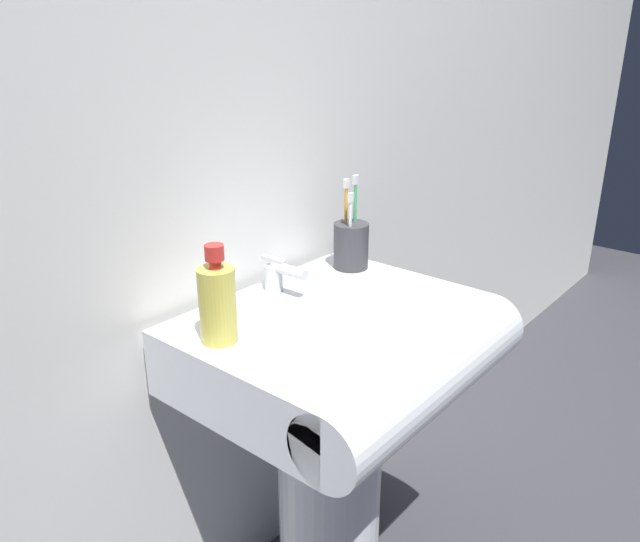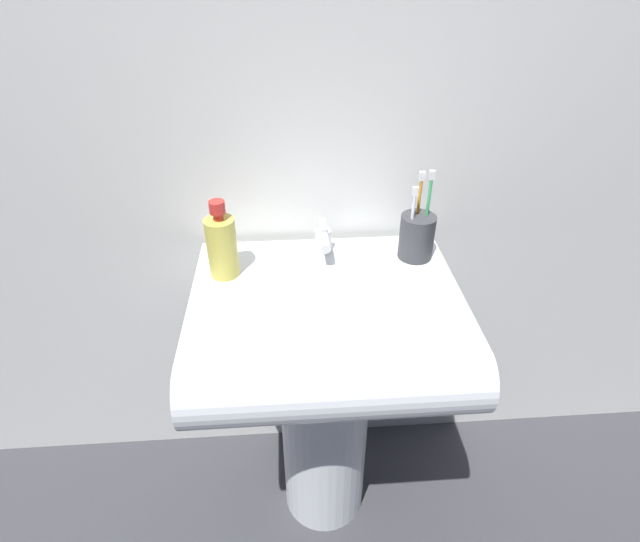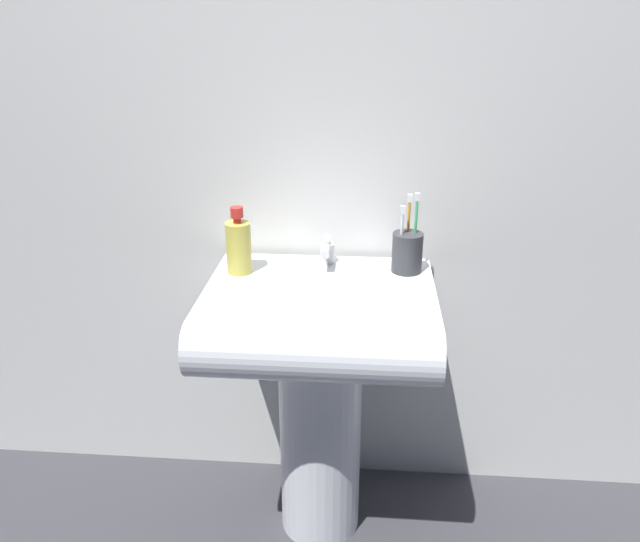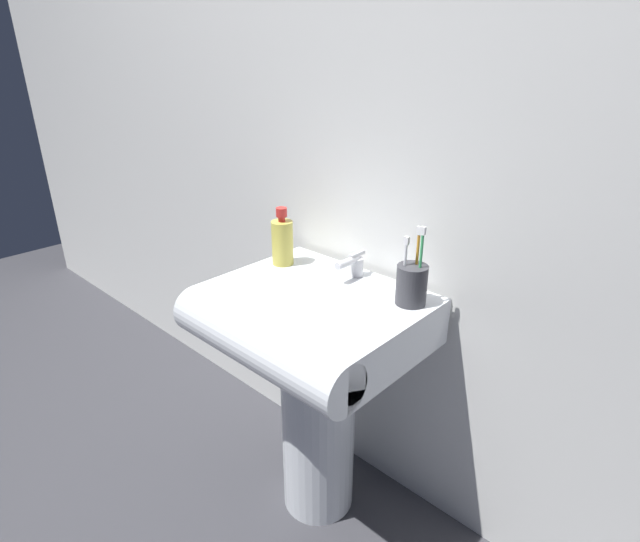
# 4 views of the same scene
# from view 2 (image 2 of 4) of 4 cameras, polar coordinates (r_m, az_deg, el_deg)

# --- Properties ---
(ground_plane) EXTENTS (6.00, 6.00, 0.00)m
(ground_plane) POSITION_cam_2_polar(r_m,az_deg,el_deg) (1.57, 0.47, -24.16)
(ground_plane) COLOR #38383D
(ground_plane) RESTS_ON ground
(wall_back) EXTENTS (5.00, 0.05, 2.40)m
(wall_back) POSITION_cam_2_polar(r_m,az_deg,el_deg) (1.09, -0.36, 26.77)
(wall_back) COLOR silver
(wall_back) RESTS_ON ground
(sink_pedestal) EXTENTS (0.22, 0.22, 0.60)m
(sink_pedestal) POSITION_cam_2_polar(r_m,az_deg,el_deg) (1.33, 0.53, -17.27)
(sink_pedestal) COLOR white
(sink_pedestal) RESTS_ON ground
(sink_basin) EXTENTS (0.55, 0.47, 0.13)m
(sink_basin) POSITION_cam_2_polar(r_m,az_deg,el_deg) (1.03, 0.86, -6.58)
(sink_basin) COLOR white
(sink_basin) RESTS_ON sink_pedestal
(faucet) EXTENTS (0.04, 0.11, 0.07)m
(faucet) POSITION_cam_2_polar(r_m,az_deg,el_deg) (1.12, 0.41, 3.64)
(faucet) COLOR silver
(faucet) RESTS_ON sink_basin
(toothbrush_cup) EXTENTS (0.08, 0.08, 0.20)m
(toothbrush_cup) POSITION_cam_2_polar(r_m,az_deg,el_deg) (1.13, 11.00, 3.99)
(toothbrush_cup) COLOR #38383D
(toothbrush_cup) RESTS_ON sink_basin
(soap_bottle) EXTENTS (0.06, 0.06, 0.17)m
(soap_bottle) POSITION_cam_2_polar(r_m,az_deg,el_deg) (1.06, -11.15, 2.89)
(soap_bottle) COLOR gold
(soap_bottle) RESTS_ON sink_basin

